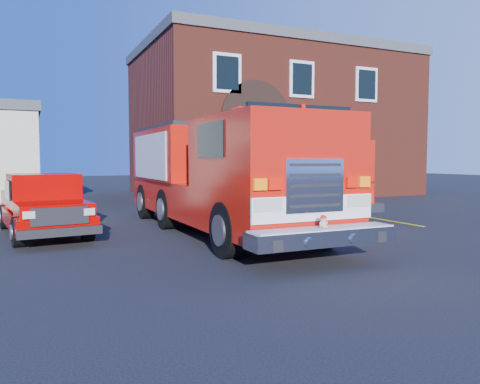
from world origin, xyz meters
name	(u,v)px	position (x,y,z in m)	size (l,w,h in m)	color
ground	(221,239)	(0.00, 0.00, 0.00)	(100.00, 100.00, 0.00)	black
parking_stripe_near	(389,221)	(6.50, 1.00, 0.00)	(0.12, 3.00, 0.01)	yellow
parking_stripe_mid	(335,212)	(6.50, 4.00, 0.00)	(0.12, 3.00, 0.01)	yellow
parking_stripe_far	(295,205)	(6.50, 7.00, 0.00)	(0.12, 3.00, 0.01)	yellow
fire_station	(271,123)	(8.99, 13.98, 4.25)	(15.20, 10.20, 8.45)	maroon
fire_engine	(218,174)	(0.45, 1.29, 1.64)	(3.01, 10.29, 3.17)	black
pickup_truck	(43,206)	(-4.11, 2.74, 0.79)	(2.41, 5.29, 1.67)	black
secondary_truck	(295,172)	(5.25, 5.00, 1.56)	(4.82, 9.23, 2.87)	black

